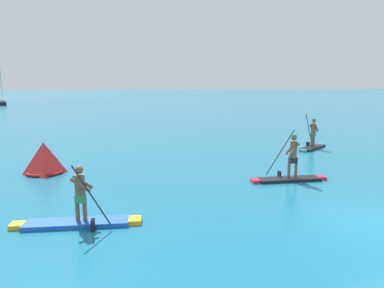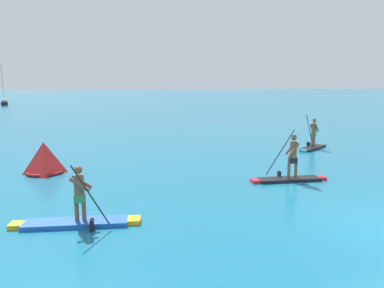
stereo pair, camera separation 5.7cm
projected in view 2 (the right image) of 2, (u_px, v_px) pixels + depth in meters
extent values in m
cube|color=blue|center=(76.00, 223.00, 9.19)|extent=(2.72, 0.99, 0.12)
cube|color=yellow|center=(134.00, 220.00, 9.35)|extent=(0.39, 0.48, 0.12)
cube|color=yellow|center=(16.00, 225.00, 9.02)|extent=(0.38, 0.42, 0.12)
cylinder|color=brown|center=(84.00, 207.00, 9.14)|extent=(0.11, 0.11, 0.70)
cylinder|color=brown|center=(77.00, 208.00, 9.12)|extent=(0.11, 0.11, 0.70)
cube|color=#338C4C|center=(80.00, 198.00, 9.09)|extent=(0.29, 0.25, 0.22)
cylinder|color=brown|center=(79.00, 185.00, 9.03)|extent=(0.26, 0.26, 0.52)
sphere|color=brown|center=(78.00, 170.00, 8.96)|extent=(0.21, 0.21, 0.21)
cylinder|color=brown|center=(82.00, 182.00, 9.18)|extent=(0.53, 0.17, 0.41)
cylinder|color=brown|center=(80.00, 185.00, 8.88)|extent=(0.53, 0.17, 0.41)
cylinder|color=black|center=(90.00, 195.00, 8.69)|extent=(0.89, 0.16, 1.57)
cube|color=black|center=(92.00, 225.00, 8.82)|extent=(0.11, 0.21, 0.32)
cube|color=black|center=(289.00, 179.00, 13.35)|extent=(2.41, 0.78, 0.12)
cube|color=red|center=(255.00, 181.00, 13.14)|extent=(0.33, 0.43, 0.12)
cube|color=red|center=(321.00, 178.00, 13.56)|extent=(0.32, 0.37, 0.12)
cylinder|color=brown|center=(289.00, 168.00, 13.27)|extent=(0.11, 0.11, 0.78)
cylinder|color=brown|center=(296.00, 168.00, 13.32)|extent=(0.11, 0.11, 0.78)
cube|color=black|center=(293.00, 160.00, 13.24)|extent=(0.28, 0.24, 0.22)
cylinder|color=brown|center=(293.00, 150.00, 13.18)|extent=(0.26, 0.26, 0.63)
sphere|color=brown|center=(294.00, 138.00, 13.10)|extent=(0.21, 0.21, 0.21)
cylinder|color=#338C4C|center=(294.00, 135.00, 13.08)|extent=(0.18, 0.18, 0.06)
cylinder|color=brown|center=(294.00, 150.00, 13.02)|extent=(0.43, 0.12, 0.52)
cylinder|color=brown|center=(290.00, 148.00, 13.31)|extent=(0.43, 0.12, 0.52)
cylinder|color=black|center=(280.00, 152.00, 13.53)|extent=(1.11, 0.13, 1.75)
cube|color=black|center=(279.00, 175.00, 13.68)|extent=(0.10, 0.21, 0.32)
cube|color=black|center=(313.00, 148.00, 19.98)|extent=(2.21, 1.78, 0.12)
cube|color=teal|center=(321.00, 145.00, 20.91)|extent=(0.48, 0.52, 0.12)
cube|color=teal|center=(303.00, 151.00, 19.04)|extent=(0.44, 0.46, 0.12)
cylinder|color=brown|center=(314.00, 140.00, 19.99)|extent=(0.11, 0.11, 0.79)
cylinder|color=brown|center=(312.00, 140.00, 19.80)|extent=(0.11, 0.11, 0.79)
cube|color=#338C4C|center=(314.00, 135.00, 19.84)|extent=(0.34, 0.33, 0.22)
cylinder|color=brown|center=(314.00, 128.00, 19.78)|extent=(0.26, 0.26, 0.54)
sphere|color=brown|center=(314.00, 121.00, 19.71)|extent=(0.21, 0.21, 0.21)
cylinder|color=#338C4C|center=(314.00, 119.00, 19.70)|extent=(0.18, 0.18, 0.06)
cylinder|color=brown|center=(312.00, 128.00, 19.92)|extent=(0.42, 0.34, 0.49)
cylinder|color=brown|center=(317.00, 128.00, 19.72)|extent=(0.42, 0.34, 0.49)
cylinder|color=black|center=(309.00, 129.00, 20.33)|extent=(0.89, 0.65, 1.81)
cube|color=black|center=(308.00, 145.00, 20.48)|extent=(0.18, 0.21, 0.32)
pyramid|color=red|center=(44.00, 158.00, 14.42)|extent=(1.31, 1.31, 1.30)
torus|color=maroon|center=(45.00, 172.00, 14.52)|extent=(1.50, 1.50, 0.12)
cube|color=black|center=(4.00, 103.00, 61.39)|extent=(1.96, 4.14, 0.63)
cylinder|color=#B2B2B7|center=(2.00, 82.00, 60.78)|extent=(0.12, 0.12, 6.56)
pyramid|color=beige|center=(3.00, 86.00, 60.89)|extent=(0.54, 1.76, 5.06)
cube|color=silver|center=(4.00, 100.00, 61.30)|extent=(1.05, 1.58, 0.38)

